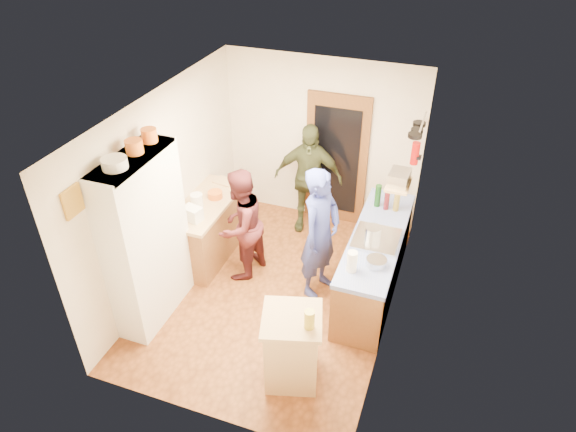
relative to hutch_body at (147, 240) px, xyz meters
The scene contains 44 objects.
floor 1.89m from the hutch_body, 31.61° to the left, with size 3.00×4.00×0.02m, color brown.
ceiling 2.15m from the hutch_body, 31.61° to the left, with size 3.00×4.00×0.02m, color silver.
wall_back 3.10m from the hutch_body, 65.17° to the left, with size 3.00×0.02×2.60m, color silver.
wall_front 1.79m from the hutch_body, 42.95° to the right, with size 3.00×0.02×2.60m, color silver.
wall_left 0.85m from the hutch_body, 104.71° to the left, with size 0.02×4.00×2.60m, color silver.
wall_right 2.93m from the hutch_body, 15.89° to the left, with size 0.02×4.00×2.60m, color silver.
door_frame 3.17m from the hutch_body, 60.77° to the left, with size 0.95×0.06×2.10m, color brown.
door_glass 3.14m from the hutch_body, 60.46° to the left, with size 0.70×0.02×1.70m, color black.
hutch_body is the anchor object (origin of this frame).
hutch_top_shelf 1.08m from the hutch_body, ahead, with size 0.40×1.14×0.04m, color white.
plate_stack 1.18m from the hutch_body, 90.00° to the right, with size 0.26×0.26×0.11m, color white.
orange_pot_a 1.18m from the hutch_body, 90.00° to the left, with size 0.19×0.19×0.15m, color orange.
orange_pot_b 1.24m from the hutch_body, 90.00° to the left, with size 0.17×0.17×0.15m, color orange.
left_counter_base 1.42m from the hutch_body, 85.43° to the left, with size 0.60×1.40×0.85m, color brown.
left_counter_top 1.27m from the hutch_body, 85.43° to the left, with size 0.64×1.44×0.05m, color tan.
toaster 0.84m from the hutch_body, 79.59° to the left, with size 0.25×0.17×0.19m, color white.
kettle 1.13m from the hutch_body, 87.45° to the left, with size 0.17×0.17×0.19m, color white.
orange_bowl 1.43m from the hutch_body, 82.70° to the left, with size 0.21×0.21×0.09m, color orange.
chopping_board 1.85m from the hutch_body, 86.26° to the left, with size 0.30×0.22×0.03m, color tan.
right_counter_base 2.90m from the hutch_body, 27.47° to the left, with size 0.60×2.20×0.84m, color brown.
right_counter_top 2.83m from the hutch_body, 27.47° to the left, with size 0.62×2.22×0.06m, color #1C3BC3.
hob 2.77m from the hutch_body, 25.39° to the left, with size 0.55×0.58×0.04m, color silver.
pot_on_hob 2.73m from the hutch_body, 26.08° to the left, with size 0.20×0.20×0.13m, color silver.
bottle_a 3.06m from the hutch_body, 39.85° to the left, with size 0.08×0.08×0.32m, color #143F14.
bottle_b 3.14m from the hutch_body, 37.76° to the left, with size 0.07×0.07×0.28m, color #591419.
bottle_c 3.25m from the hutch_body, 36.56° to the left, with size 0.08×0.08×0.31m, color olive.
paper_towel 2.41m from the hutch_body, 12.37° to the left, with size 0.12×0.12×0.26m, color white.
mixing_bowl 2.70m from the hutch_body, 15.08° to the left, with size 0.24×0.24×0.09m, color silver.
island_base 2.12m from the hutch_body, 12.29° to the right, with size 0.55×0.55×0.86m, color tan.
island_top 2.02m from the hutch_body, 12.29° to the right, with size 0.62×0.62×0.05m, color tan.
cutting_board 1.95m from the hutch_body, 11.69° to the right, with size 0.35×0.28×0.02m, color white.
oil_jar 2.22m from the hutch_body, 12.80° to the right, with size 0.11×0.11×0.21m, color #AD9E2D.
pan_rail 3.73m from the hutch_body, 40.11° to the left, with size 0.02×0.02×0.65m, color silver.
pan_hang_a 3.55m from the hutch_body, 38.53° to the left, with size 0.18×0.18×0.05m, color black.
pan_hang_b 3.67m from the hutch_body, 41.04° to the left, with size 0.16×0.16×0.05m, color black.
pan_hang_c 3.80m from the hutch_body, 43.36° to the left, with size 0.17×0.17×0.05m, color black.
wall_shelf 3.01m from the hutch_body, 25.09° to the left, with size 0.26×0.42×0.03m, color tan.
radio 3.03m from the hutch_body, 25.09° to the left, with size 0.22×0.30×0.15m, color silver.
ext_bracket 3.75m from the hutch_body, 42.07° to the left, with size 0.06×0.10×0.04m, color black.
fire_extinguisher 3.71m from the hutch_body, 42.69° to the left, with size 0.11×0.11×0.32m, color red.
picture_frame 1.22m from the hutch_body, 103.50° to the right, with size 0.03×0.25×0.30m, color gold.
person_hob 2.12m from the hutch_body, 29.35° to the left, with size 0.66×0.43×1.81m, color #323D95.
person_left 1.34m from the hutch_body, 54.42° to the left, with size 0.78×0.61×1.61m, color #4D1D21.
person_back 2.71m from the hutch_body, 62.73° to the left, with size 1.02×0.43×1.75m, color #363B21.
Camera 1 is at (1.89, -4.77, 4.72)m, focal length 32.00 mm.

